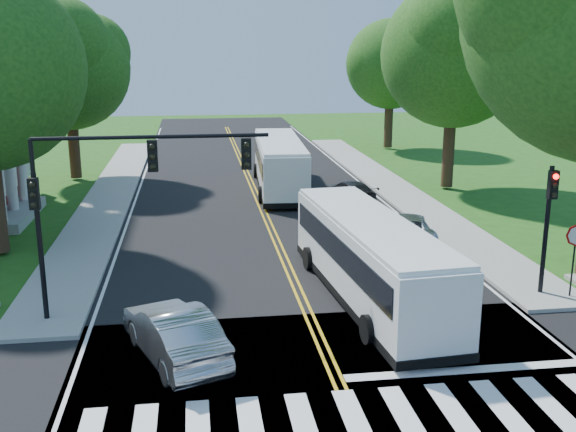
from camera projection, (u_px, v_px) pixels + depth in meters
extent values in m
plane|color=#234C13|center=(351.00, 412.00, 15.91)|extent=(140.00, 140.00, 0.00)
cube|color=black|center=(267.00, 220.00, 33.18)|extent=(14.00, 96.00, 0.01)
cube|color=black|center=(351.00, 412.00, 15.91)|extent=(60.00, 12.00, 0.01)
cube|color=gold|center=(259.00, 202.00, 37.02)|extent=(0.36, 70.00, 0.01)
cube|color=silver|center=(133.00, 206.00, 36.10)|extent=(0.12, 70.00, 0.01)
cube|color=silver|center=(379.00, 198.00, 37.94)|extent=(0.12, 70.00, 0.01)
cube|color=silver|center=(356.00, 423.00, 15.43)|extent=(12.60, 3.00, 0.01)
cube|color=silver|center=(466.00, 370.00, 17.92)|extent=(6.60, 0.40, 0.01)
cube|color=gray|center=(111.00, 194.00, 38.76)|extent=(2.60, 40.00, 0.15)
cube|color=gray|center=(390.00, 186.00, 41.00)|extent=(2.60, 40.00, 0.15)
cylinder|color=#322214|center=(74.00, 143.00, 42.63)|extent=(0.70, 0.70, 4.40)
sphere|color=#376C20|center=(68.00, 68.00, 41.47)|extent=(7.60, 7.60, 7.60)
cylinder|color=#322214|center=(449.00, 145.00, 39.84)|extent=(0.70, 0.70, 5.00)
sphere|color=#376C20|center=(454.00, 54.00, 38.55)|extent=(8.40, 8.40, 8.40)
cylinder|color=#322214|center=(389.00, 121.00, 55.40)|extent=(0.70, 0.70, 4.40)
sphere|color=#376C20|center=(391.00, 64.00, 54.28)|extent=(7.20, 7.20, 7.20)
cube|color=silver|center=(6.00, 131.00, 32.34)|extent=(1.40, 6.00, 0.45)
cube|color=gray|center=(15.00, 214.00, 33.37)|extent=(1.80, 6.00, 0.50)
cylinder|color=silver|center=(11.00, 178.00, 32.91)|extent=(0.50, 0.50, 4.20)
cylinder|color=silver|center=(22.00, 170.00, 35.02)|extent=(0.50, 0.50, 4.20)
cylinder|color=black|center=(40.00, 247.00, 20.44)|extent=(0.16, 0.16, 4.60)
cube|color=black|center=(34.00, 194.00, 19.87)|extent=(0.30, 0.22, 0.95)
sphere|color=black|center=(32.00, 185.00, 19.66)|extent=(0.18, 0.18, 0.18)
cylinder|color=black|center=(152.00, 137.00, 20.09)|extent=(7.00, 0.12, 0.12)
cube|color=black|center=(153.00, 156.00, 20.08)|extent=(0.30, 0.22, 0.95)
cube|color=black|center=(246.00, 154.00, 20.46)|extent=(0.30, 0.22, 0.95)
cylinder|color=black|center=(546.00, 230.00, 22.68)|extent=(0.16, 0.16, 4.40)
cube|color=black|center=(553.00, 185.00, 22.14)|extent=(0.30, 0.22, 0.95)
sphere|color=#FF0A05|center=(556.00, 177.00, 21.93)|extent=(0.18, 0.18, 0.18)
cylinder|color=black|center=(573.00, 265.00, 22.58)|extent=(0.06, 0.06, 2.20)
cube|color=silver|center=(370.00, 260.00, 22.54)|extent=(3.23, 10.92, 2.51)
cube|color=black|center=(370.00, 247.00, 22.43)|extent=(3.23, 10.17, 0.87)
cube|color=black|center=(326.00, 212.00, 27.59)|extent=(2.23, 0.29, 1.46)
cube|color=orange|center=(326.00, 193.00, 27.39)|extent=(1.55, 0.23, 0.29)
cube|color=black|center=(369.00, 291.00, 22.82)|extent=(3.29, 11.02, 0.27)
cube|color=silver|center=(371.00, 222.00, 22.22)|extent=(3.15, 10.59, 0.20)
cylinder|color=black|center=(367.00, 254.00, 26.40)|extent=(0.36, 0.90, 0.88)
cylinder|color=black|center=(309.00, 258.00, 25.89)|extent=(0.36, 0.90, 0.88)
cylinder|color=black|center=(444.00, 322.00, 19.94)|extent=(0.36, 0.90, 0.88)
cylinder|color=black|center=(368.00, 329.00, 19.43)|extent=(0.36, 0.90, 0.88)
cube|color=silver|center=(279.00, 164.00, 40.00)|extent=(3.08, 11.48, 2.65)
cube|color=black|center=(279.00, 156.00, 39.88)|extent=(3.11, 10.69, 0.91)
cube|color=black|center=(273.00, 145.00, 45.44)|extent=(2.36, 0.23, 1.54)
cube|color=orange|center=(273.00, 132.00, 45.23)|extent=(1.64, 0.19, 0.31)
cube|color=black|center=(279.00, 184.00, 40.29)|extent=(3.14, 11.58, 0.29)
cube|color=silver|center=(279.00, 141.00, 39.65)|extent=(3.01, 11.14, 0.21)
cylinder|color=black|center=(294.00, 170.00, 43.98)|extent=(0.36, 0.94, 0.92)
cylinder|color=black|center=(256.00, 170.00, 43.77)|extent=(0.36, 0.94, 0.92)
cylinder|color=black|center=(307.00, 194.00, 37.01)|extent=(0.36, 0.94, 0.92)
cylinder|color=black|center=(261.00, 194.00, 36.80)|extent=(0.36, 0.94, 0.92)
imported|color=#A8AAAF|center=(174.00, 333.00, 18.42)|extent=(3.16, 4.89, 1.52)
imported|color=#AEB1B5|center=(405.00, 228.00, 29.32)|extent=(2.89, 5.03, 1.32)
imported|color=black|center=(350.00, 192.00, 36.86)|extent=(2.57, 4.37, 1.19)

